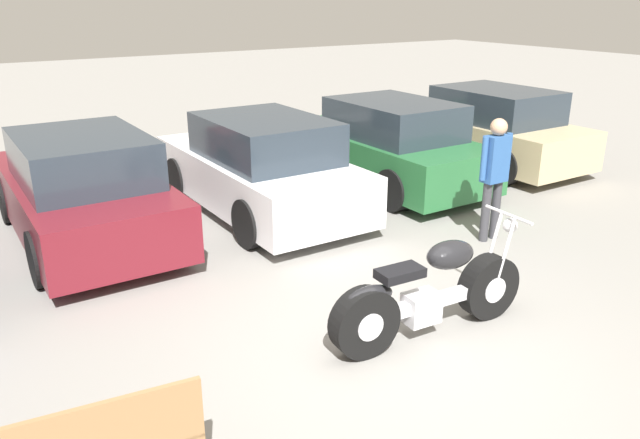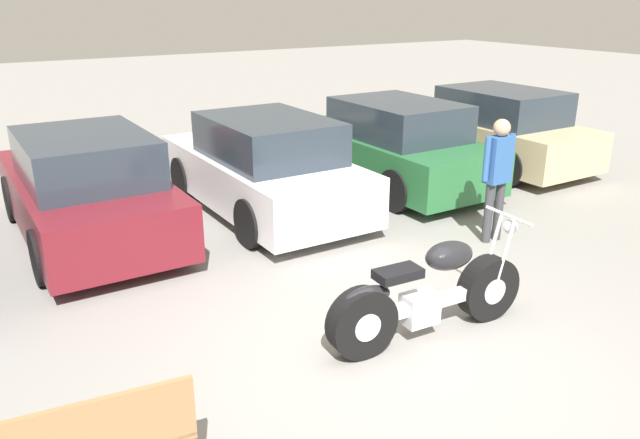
{
  "view_description": "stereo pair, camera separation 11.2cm",
  "coord_description": "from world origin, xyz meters",
  "px_view_note": "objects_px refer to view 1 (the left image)",
  "views": [
    {
      "loc": [
        -3.28,
        -3.77,
        3.17
      ],
      "look_at": [
        0.16,
        1.58,
        0.85
      ],
      "focal_mm": 35.0,
      "sensor_mm": 36.0,
      "label": 1
    },
    {
      "loc": [
        -3.19,
        -3.83,
        3.17
      ],
      "look_at": [
        0.16,
        1.58,
        0.85
      ],
      "focal_mm": 35.0,
      "sensor_mm": 36.0,
      "label": 2
    }
  ],
  "objects_px": {
    "parked_car_white": "(260,168)",
    "person_standing": "(495,169)",
    "motorcycle": "(429,295)",
    "parked_car_champagne": "(487,129)",
    "parked_car_maroon": "(83,191)",
    "parked_car_green": "(386,145)"
  },
  "relations": [
    {
      "from": "parked_car_maroon",
      "to": "parked_car_white",
      "type": "bearing_deg",
      "value": -5.78
    },
    {
      "from": "motorcycle",
      "to": "parked_car_white",
      "type": "distance_m",
      "value": 4.17
    },
    {
      "from": "parked_car_maroon",
      "to": "parked_car_green",
      "type": "xyz_separation_m",
      "value": [
        5.03,
        -0.13,
        0.0
      ]
    },
    {
      "from": "parked_car_maroon",
      "to": "parked_car_green",
      "type": "relative_size",
      "value": 1.0
    },
    {
      "from": "motorcycle",
      "to": "parked_car_green",
      "type": "distance_m",
      "value": 5.16
    },
    {
      "from": "parked_car_maroon",
      "to": "parked_car_white",
      "type": "distance_m",
      "value": 2.53
    },
    {
      "from": "parked_car_champagne",
      "to": "parked_car_white",
      "type": "bearing_deg",
      "value": -178.11
    },
    {
      "from": "parked_car_maroon",
      "to": "motorcycle",
      "type": "bearing_deg",
      "value": -63.89
    },
    {
      "from": "motorcycle",
      "to": "person_standing",
      "type": "bearing_deg",
      "value": 30.92
    },
    {
      "from": "parked_car_white",
      "to": "parked_car_green",
      "type": "relative_size",
      "value": 1.0
    },
    {
      "from": "parked_car_green",
      "to": "person_standing",
      "type": "relative_size",
      "value": 2.45
    },
    {
      "from": "parked_car_white",
      "to": "person_standing",
      "type": "height_order",
      "value": "person_standing"
    },
    {
      "from": "parked_car_maroon",
      "to": "parked_car_white",
      "type": "xyz_separation_m",
      "value": [
        2.51,
        -0.25,
        0.0
      ]
    },
    {
      "from": "parked_car_maroon",
      "to": "parked_car_green",
      "type": "bearing_deg",
      "value": -1.49
    },
    {
      "from": "parked_car_green",
      "to": "parked_car_champagne",
      "type": "xyz_separation_m",
      "value": [
        2.51,
        0.04,
        0.0
      ]
    },
    {
      "from": "parked_car_white",
      "to": "parked_car_champagne",
      "type": "xyz_separation_m",
      "value": [
        5.03,
        0.17,
        0.0
      ]
    },
    {
      "from": "parked_car_green",
      "to": "parked_car_maroon",
      "type": "bearing_deg",
      "value": 178.51
    },
    {
      "from": "motorcycle",
      "to": "parked_car_champagne",
      "type": "bearing_deg",
      "value": 38.73
    },
    {
      "from": "parked_car_green",
      "to": "parked_car_white",
      "type": "bearing_deg",
      "value": -177.18
    },
    {
      "from": "parked_car_maroon",
      "to": "parked_car_champagne",
      "type": "bearing_deg",
      "value": -0.67
    },
    {
      "from": "parked_car_maroon",
      "to": "parked_car_champagne",
      "type": "xyz_separation_m",
      "value": [
        7.54,
        -0.09,
        0.0
      ]
    },
    {
      "from": "person_standing",
      "to": "parked_car_champagne",
      "type": "bearing_deg",
      "value": 44.07
    }
  ]
}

